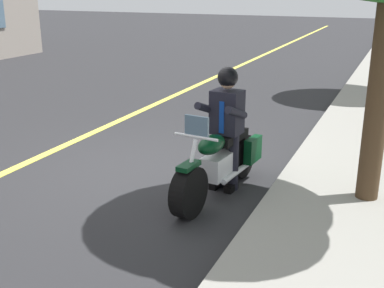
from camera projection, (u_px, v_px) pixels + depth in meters
ground_plane at (149, 171)px, 7.59m from camera, size 80.00×80.00×0.00m
lane_center_stripe at (47, 154)px, 8.36m from camera, size 60.00×0.16×0.01m
motorcycle_main at (220, 162)px, 6.66m from camera, size 2.22×0.73×1.26m
rider_main at (226, 118)px, 6.64m from camera, size 0.66×0.59×1.74m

